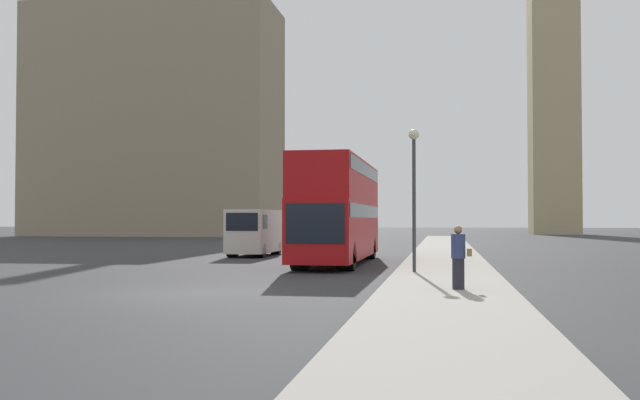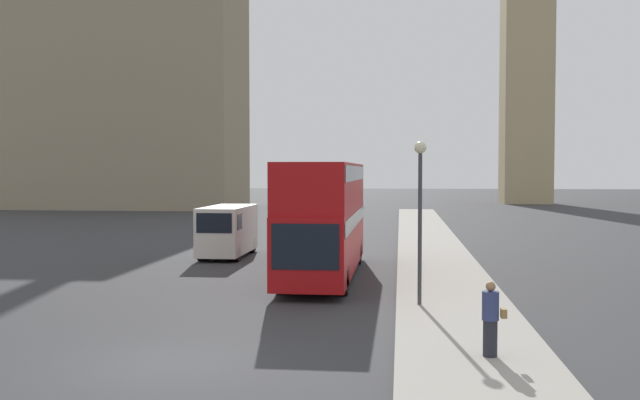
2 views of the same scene
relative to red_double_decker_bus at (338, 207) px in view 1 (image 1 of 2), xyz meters
name	(u,v)px [view 1 (image 1 of 2)]	position (x,y,z in m)	size (l,w,h in m)	color
ground_plane	(185,294)	(-2.17, -12.98, -2.49)	(300.00, 300.00, 0.00)	#333335
sidewalk_strip	(447,296)	(4.59, -12.98, -2.41)	(3.51, 120.00, 0.15)	#9E998E
building_block_distant	(156,122)	(-29.18, 49.24, 11.08)	(28.68, 12.37, 32.99)	gray
red_double_decker_bus	(338,207)	(0.00, 0.00, 0.00)	(2.47, 11.51, 4.45)	#A80F11
white_van	(255,231)	(-5.35, 5.88, -1.18)	(1.95, 5.11, 2.45)	silver
pedestrian	(459,257)	(4.90, -12.07, -1.52)	(0.52, 0.36, 1.64)	#23232D
street_lamp	(414,176)	(3.53, -6.18, 0.95)	(0.36, 0.36, 4.90)	#38383D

